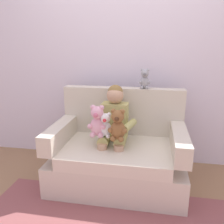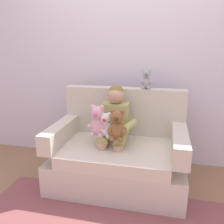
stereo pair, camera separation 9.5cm
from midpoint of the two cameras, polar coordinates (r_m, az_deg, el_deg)
name	(u,v)px [view 2 (the right image)]	position (r m, az deg, el deg)	size (l,w,h in m)	color
ground_plane	(118,183)	(2.61, 2.50, -16.64)	(8.00, 8.00, 0.00)	#936D4C
back_wall	(130,54)	(2.86, 5.29, 13.76)	(6.00, 0.10, 2.60)	silver
armchair	(119,155)	(2.50, 2.76, -10.19)	(1.32, 0.84, 0.95)	beige
seated_child	(114,122)	(2.39, 1.73, -2.51)	(0.45, 0.39, 0.82)	tan
plush_white	(105,125)	(2.27, -0.37, -3.24)	(0.15, 0.12, 0.24)	white
plush_pink	(97,122)	(2.28, -2.32, -2.34)	(0.19, 0.15, 0.31)	#EAA8BC
plush_brown	(117,126)	(2.18, 2.52, -3.32)	(0.18, 0.15, 0.30)	brown
plush_grey_on_backrest	(146,80)	(2.54, 9.31, 7.68)	(0.13, 0.10, 0.21)	#9E9EA3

